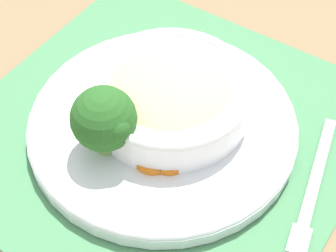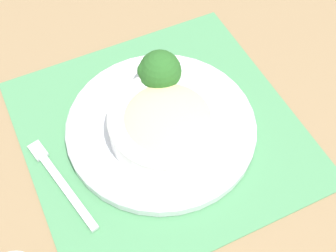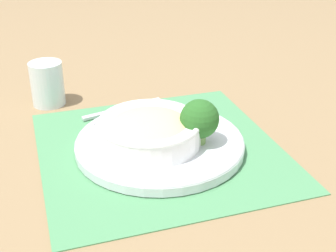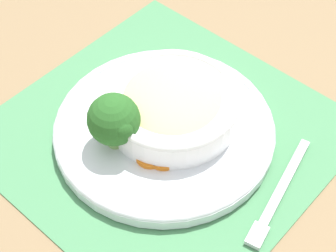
# 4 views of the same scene
# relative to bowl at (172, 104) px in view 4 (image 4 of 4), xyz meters

# --- Properties ---
(ground_plane) EXTENTS (4.00, 4.00, 0.00)m
(ground_plane) POSITION_rel_bowl_xyz_m (-0.00, 0.02, -0.05)
(ground_plane) COLOR #8C704C
(placemat) EXTENTS (0.48, 0.48, 0.00)m
(placemat) POSITION_rel_bowl_xyz_m (-0.00, 0.02, -0.05)
(placemat) COLOR #4C8C59
(placemat) RESTS_ON ground_plane
(plate) EXTENTS (0.31, 0.31, 0.02)m
(plate) POSITION_rel_bowl_xyz_m (-0.00, 0.02, -0.03)
(plate) COLOR silver
(plate) RESTS_ON placemat
(bowl) EXTENTS (0.18, 0.18, 0.05)m
(bowl) POSITION_rel_bowl_xyz_m (0.00, 0.00, 0.00)
(bowl) COLOR white
(bowl) RESTS_ON plate
(broccoli_floret) EXTENTS (0.07, 0.07, 0.08)m
(broccoli_floret) POSITION_rel_bowl_xyz_m (0.04, 0.08, 0.02)
(broccoli_floret) COLOR #759E51
(broccoli_floret) RESTS_ON plate
(carrot_slice_near) EXTENTS (0.04, 0.04, 0.01)m
(carrot_slice_near) POSITION_rel_bowl_xyz_m (-0.02, 0.07, -0.02)
(carrot_slice_near) COLOR orange
(carrot_slice_near) RESTS_ON plate
(carrot_slice_middle) EXTENTS (0.04, 0.04, 0.01)m
(carrot_slice_middle) POSITION_rel_bowl_xyz_m (-0.03, 0.07, -0.02)
(carrot_slice_middle) COLOR orange
(carrot_slice_middle) RESTS_ON plate
(carrot_slice_far) EXTENTS (0.04, 0.04, 0.01)m
(carrot_slice_far) POSITION_rel_bowl_xyz_m (-0.04, 0.05, -0.02)
(carrot_slice_far) COLOR orange
(carrot_slice_far) RESTS_ON plate
(carrot_slice_extra) EXTENTS (0.04, 0.04, 0.01)m
(carrot_slice_extra) POSITION_rel_bowl_xyz_m (-0.05, 0.04, -0.02)
(carrot_slice_extra) COLOR orange
(carrot_slice_extra) RESTS_ON plate
(fork) EXTENTS (0.03, 0.18, 0.01)m
(fork) POSITION_rel_bowl_xyz_m (-0.18, 0.03, -0.04)
(fork) COLOR silver
(fork) RESTS_ON placemat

